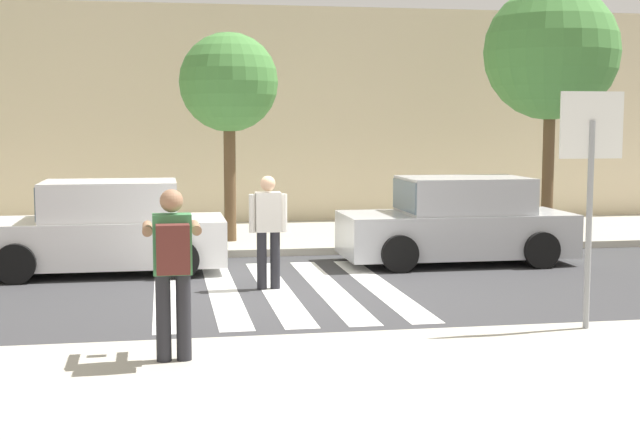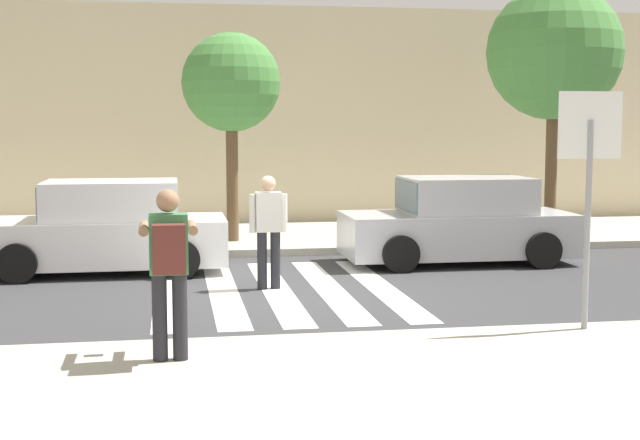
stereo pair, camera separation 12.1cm
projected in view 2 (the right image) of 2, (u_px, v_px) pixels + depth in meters
The scene contains 16 objects.
ground_plane at pixel (278, 293), 13.25m from camera, with size 120.00×120.00×0.00m, color #38383A.
sidewalk_near at pixel (369, 428), 7.16m from camera, with size 60.00×6.00×0.14m, color #B2AD9E.
sidewalk_far at pixel (245, 237), 19.12m from camera, with size 60.00×4.80×0.14m, color #B2AD9E.
building_facade_far at pixel (230, 118), 23.16m from camera, with size 56.00×4.00×5.30m, color beige.
crosswalk_stripe_0 at pixel (169, 293), 13.18m from camera, with size 0.44×5.20×0.01m, color silver.
crosswalk_stripe_1 at pixel (223, 292), 13.31m from camera, with size 0.44×5.20×0.01m, color silver.
crosswalk_stripe_2 at pixel (277, 290), 13.44m from camera, with size 0.44×5.20×0.01m, color silver.
crosswalk_stripe_3 at pixel (329, 288), 13.57m from camera, with size 0.44×5.20×0.01m, color silver.
crosswalk_stripe_4 at pixel (380, 287), 13.71m from camera, with size 0.44×5.20×0.01m, color silver.
stop_sign at pixel (589, 157), 10.12m from camera, with size 0.76×0.08×2.73m.
photographer_with_backpack at pixel (169, 259), 8.82m from camera, with size 0.59×0.85×1.72m.
pedestrian_crossing at pixel (268, 225), 13.45m from camera, with size 0.58×0.24×1.72m.
parked_car_white at pixel (106, 230), 14.99m from camera, with size 4.10×1.92×1.55m.
parked_car_silver at pixel (459, 223), 16.01m from camera, with size 4.10×1.92×1.55m.
street_tree_center at pixel (231, 84), 17.71m from camera, with size 1.97×1.97×4.17m.
street_tree_east at pixel (554, 53), 18.09m from camera, with size 2.75×2.75×5.18m.
Camera 2 is at (-1.54, -12.98, 2.51)m, focal length 50.00 mm.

